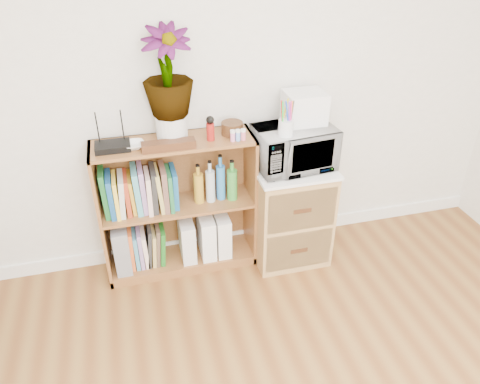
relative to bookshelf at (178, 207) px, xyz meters
name	(u,v)px	position (x,y,z in m)	size (l,w,h in m)	color
skirting_board	(226,238)	(0.35, 0.14, -0.42)	(4.00, 0.02, 0.10)	white
bookshelf	(178,207)	(0.00, 0.00, 0.00)	(1.00, 0.30, 0.95)	brown
wicker_unit	(289,213)	(0.75, -0.08, -0.12)	(0.50, 0.45, 0.70)	#9E7542
microwave	(294,147)	(0.75, -0.08, 0.38)	(0.49, 0.33, 0.27)	white
pen_cup	(286,128)	(0.66, -0.17, 0.56)	(0.09, 0.09, 0.10)	silver
small_appliance	(304,107)	(0.83, -0.01, 0.61)	(0.25, 0.21, 0.20)	white
router	(113,146)	(-0.35, -0.02, 0.49)	(0.20, 0.14, 0.04)	black
white_bowl	(133,145)	(-0.23, -0.03, 0.49)	(0.13, 0.13, 0.03)	white
plant_pot	(172,128)	(0.00, 0.02, 0.55)	(0.19, 0.19, 0.16)	silver
potted_plant	(167,72)	(0.00, 0.02, 0.89)	(0.29, 0.29, 0.51)	#3A7F32
trinket_box	(169,145)	(-0.04, -0.10, 0.50)	(0.31, 0.08, 0.05)	#3C1D10
kokeshi_doll	(210,132)	(0.23, -0.04, 0.53)	(0.05, 0.05, 0.11)	maroon
wooden_bowl	(232,128)	(0.37, 0.01, 0.51)	(0.13, 0.13, 0.08)	#39200F
paint_jars	(238,137)	(0.38, -0.09, 0.50)	(0.10, 0.04, 0.05)	#D2747B
file_box	(121,245)	(-0.40, 0.00, -0.24)	(0.10, 0.27, 0.33)	gray
magazine_holder_left	(187,238)	(0.04, -0.01, -0.26)	(0.09, 0.24, 0.30)	silver
magazine_holder_mid	(206,235)	(0.18, -0.01, -0.25)	(0.10, 0.24, 0.31)	white
magazine_holder_right	(221,233)	(0.28, -0.01, -0.26)	(0.09, 0.24, 0.30)	white
cookbooks	(140,190)	(-0.23, 0.00, 0.16)	(0.47, 0.20, 0.31)	#1B662B
liquor_bottles	(216,180)	(0.25, 0.00, 0.17)	(0.28, 0.07, 0.31)	#B38521
lower_books	(146,245)	(-0.23, 0.00, -0.27)	(0.24, 0.19, 0.29)	orange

